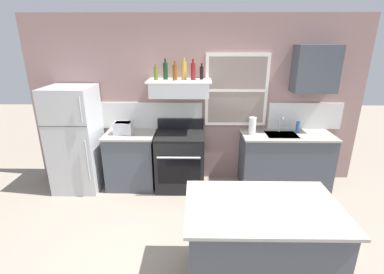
% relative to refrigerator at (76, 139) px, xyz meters
% --- Properties ---
extents(ground_plane, '(16.00, 16.00, 0.00)m').
position_rel_refrigerator_xyz_m(ground_plane, '(1.90, -1.84, -0.83)').
color(ground_plane, gray).
extents(back_wall, '(5.40, 0.11, 2.70)m').
position_rel_refrigerator_xyz_m(back_wall, '(1.93, 0.39, 0.52)').
color(back_wall, gray).
rests_on(back_wall, ground_plane).
extents(refrigerator, '(0.70, 0.72, 1.66)m').
position_rel_refrigerator_xyz_m(refrigerator, '(0.00, 0.00, 0.00)').
color(refrigerator, '#B7BABC').
rests_on(refrigerator, ground_plane).
extents(counter_left_of_stove, '(0.79, 0.63, 0.91)m').
position_rel_refrigerator_xyz_m(counter_left_of_stove, '(0.85, 0.06, -0.37)').
color(counter_left_of_stove, '#474C56').
rests_on(counter_left_of_stove, ground_plane).
extents(toaster, '(0.30, 0.20, 0.19)m').
position_rel_refrigerator_xyz_m(toaster, '(0.76, 0.04, 0.18)').
color(toaster, silver).
rests_on(toaster, counter_left_of_stove).
extents(stove_range, '(0.76, 0.69, 1.09)m').
position_rel_refrigerator_xyz_m(stove_range, '(1.65, 0.02, -0.36)').
color(stove_range, black).
rests_on(stove_range, ground_plane).
extents(range_hood_shelf, '(0.96, 0.52, 0.24)m').
position_rel_refrigerator_xyz_m(range_hood_shelf, '(1.65, 0.12, 0.79)').
color(range_hood_shelf, silver).
extents(bottle_olive_oil_square, '(0.06, 0.06, 0.24)m').
position_rel_refrigerator_xyz_m(bottle_olive_oil_square, '(1.30, 0.09, 1.02)').
color(bottle_olive_oil_square, '#4C601E').
rests_on(bottle_olive_oil_square, range_hood_shelf).
extents(bottle_dark_green_wine, '(0.07, 0.07, 0.31)m').
position_rel_refrigerator_xyz_m(bottle_dark_green_wine, '(1.44, 0.17, 1.04)').
color(bottle_dark_green_wine, '#143819').
rests_on(bottle_dark_green_wine, range_hood_shelf).
extents(bottle_amber_wine, '(0.07, 0.07, 0.28)m').
position_rel_refrigerator_xyz_m(bottle_amber_wine, '(1.59, 0.06, 1.03)').
color(bottle_amber_wine, brown).
rests_on(bottle_amber_wine, range_hood_shelf).
extents(bottle_champagne_gold_foil, '(0.08, 0.08, 0.32)m').
position_rel_refrigerator_xyz_m(bottle_champagne_gold_foil, '(1.72, 0.18, 1.05)').
color(bottle_champagne_gold_foil, '#B29333').
rests_on(bottle_champagne_gold_foil, range_hood_shelf).
extents(bottle_red_label_wine, '(0.07, 0.07, 0.31)m').
position_rel_refrigerator_xyz_m(bottle_red_label_wine, '(1.86, 0.11, 1.05)').
color(bottle_red_label_wine, maroon).
rests_on(bottle_red_label_wine, range_hood_shelf).
extents(bottle_balsamic_dark, '(0.06, 0.06, 0.24)m').
position_rel_refrigerator_xyz_m(bottle_balsamic_dark, '(1.99, 0.17, 1.02)').
color(bottle_balsamic_dark, black).
rests_on(bottle_balsamic_dark, range_hood_shelf).
extents(counter_right_with_sink, '(1.43, 0.63, 0.91)m').
position_rel_refrigerator_xyz_m(counter_right_with_sink, '(3.35, 0.06, -0.37)').
color(counter_right_with_sink, '#474C56').
rests_on(counter_right_with_sink, ground_plane).
extents(sink_faucet, '(0.03, 0.17, 0.28)m').
position_rel_refrigerator_xyz_m(sink_faucet, '(3.25, 0.16, 0.26)').
color(sink_faucet, silver).
rests_on(sink_faucet, counter_right_with_sink).
extents(paper_towel_roll, '(0.11, 0.11, 0.27)m').
position_rel_refrigerator_xyz_m(paper_towel_roll, '(2.78, 0.06, 0.22)').
color(paper_towel_roll, white).
rests_on(paper_towel_roll, counter_right_with_sink).
extents(dish_soap_bottle, '(0.06, 0.06, 0.18)m').
position_rel_refrigerator_xyz_m(dish_soap_bottle, '(3.53, 0.16, 0.17)').
color(dish_soap_bottle, blue).
rests_on(dish_soap_bottle, counter_right_with_sink).
extents(kitchen_island, '(1.40, 0.90, 0.91)m').
position_rel_refrigerator_xyz_m(kitchen_island, '(2.51, -1.95, -0.37)').
color(kitchen_island, '#474C56').
rests_on(kitchen_island, ground_plane).
extents(upper_cabinet_right, '(0.64, 0.32, 0.70)m').
position_rel_refrigerator_xyz_m(upper_cabinet_right, '(3.70, 0.20, 1.07)').
color(upper_cabinet_right, '#474C56').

